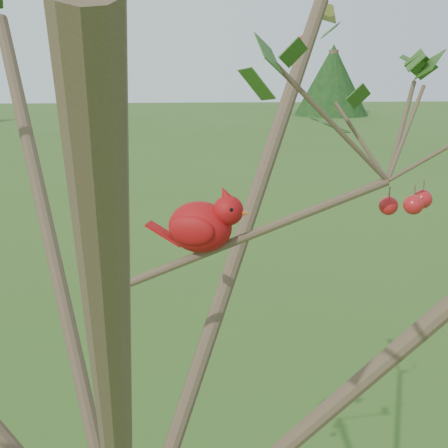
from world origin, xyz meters
TOP-DOWN VIEW (x-y plane):
  - crabapple_tree at (0.03, -0.02)m, footprint 2.35×2.05m
  - cardinal at (0.19, 0.08)m, footprint 0.21×0.14m
  - distant_trees at (-2.33, 23.45)m, footprint 42.20×14.74m

SIDE VIEW (x-z plane):
  - distant_trees at x=-2.33m, z-range -0.21..3.36m
  - cardinal at x=0.19m, z-range 2.03..2.19m
  - crabapple_tree at x=0.03m, z-range 0.65..3.60m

